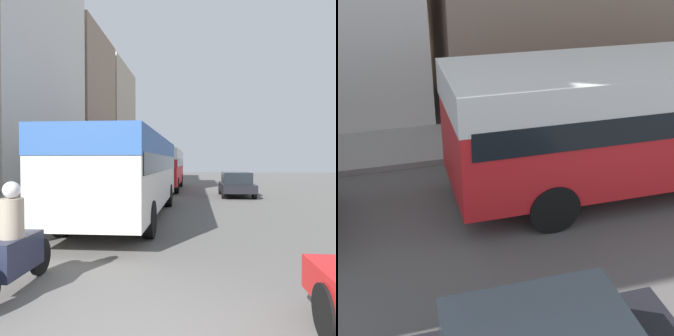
{
  "view_description": "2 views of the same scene",
  "coord_description": "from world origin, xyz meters",
  "views": [
    {
      "loc": [
        0.46,
        -3.04,
        2.03
      ],
      "look_at": [
        -0.92,
        13.13,
        1.71
      ],
      "focal_mm": 35.0,
      "sensor_mm": 36.0,
      "label": 1
    },
    {
      "loc": [
        6.18,
        14.86,
        5.32
      ],
      "look_at": [
        -1.61,
        16.99,
        1.0
      ],
      "focal_mm": 50.0,
      "sensor_mm": 36.0,
      "label": 2
    }
  ],
  "objects": [
    {
      "name": "bus_following",
      "position": [
        -1.88,
        20.49,
        1.87
      ],
      "size": [
        2.53,
        9.12,
        2.86
      ],
      "color": "red",
      "rests_on": "ground_plane"
    },
    {
      "name": "pedestrian_near_curb",
      "position": [
        -5.26,
        20.92,
        1.02
      ],
      "size": [
        0.36,
        0.36,
        1.7
      ],
      "color": "#232838",
      "rests_on": "sidewalk"
    }
  ]
}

